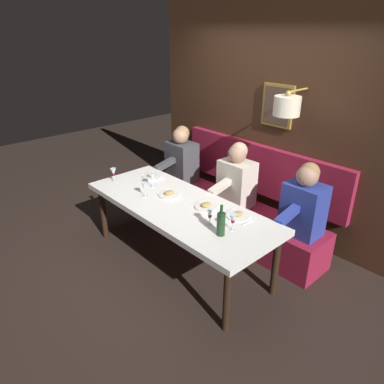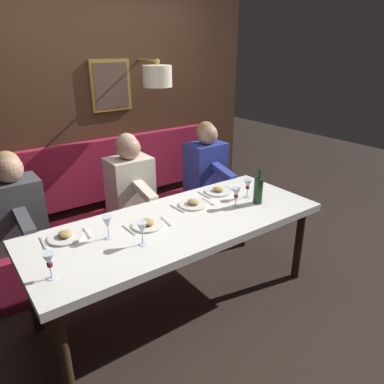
{
  "view_description": "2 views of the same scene",
  "coord_description": "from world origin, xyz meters",
  "px_view_note": "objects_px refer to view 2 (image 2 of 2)",
  "views": [
    {
      "loc": [
        -2.15,
        -2.56,
        2.45
      ],
      "look_at": [
        0.05,
        -0.16,
        0.92
      ],
      "focal_mm": 33.06,
      "sensor_mm": 36.0,
      "label": 1
    },
    {
      "loc": [
        -2.05,
        1.37,
        1.98
      ],
      "look_at": [
        0.05,
        -0.16,
        0.92
      ],
      "focal_mm": 33.84,
      "sensor_mm": 36.0,
      "label": 2
    }
  ],
  "objects_px": {
    "diner_near": "(130,178)",
    "wine_glass_4": "(107,223)",
    "dining_table": "(179,228)",
    "wine_bottle": "(258,190)",
    "wine_glass_2": "(248,185)",
    "wine_glass_0": "(49,261)",
    "wine_glass_1": "(236,193)",
    "diner_nearest": "(206,161)",
    "wine_glass_3": "(142,229)",
    "diner_middle": "(15,204)"
  },
  "relations": [
    {
      "from": "diner_nearest",
      "to": "wine_glass_1",
      "type": "distance_m",
      "value": 1.03
    },
    {
      "from": "wine_glass_2",
      "to": "wine_bottle",
      "type": "distance_m",
      "value": 0.14
    },
    {
      "from": "wine_glass_0",
      "to": "wine_glass_3",
      "type": "relative_size",
      "value": 1.0
    },
    {
      "from": "dining_table",
      "to": "wine_glass_2",
      "type": "distance_m",
      "value": 0.76
    },
    {
      "from": "wine_glass_2",
      "to": "wine_glass_4",
      "type": "bearing_deg",
      "value": 88.38
    },
    {
      "from": "wine_glass_3",
      "to": "dining_table",
      "type": "bearing_deg",
      "value": -69.19
    },
    {
      "from": "diner_nearest",
      "to": "wine_bottle",
      "type": "xyz_separation_m",
      "value": [
        -1.0,
        0.23,
        0.04
      ]
    },
    {
      "from": "wine_glass_1",
      "to": "wine_glass_2",
      "type": "height_order",
      "value": "same"
    },
    {
      "from": "wine_bottle",
      "to": "dining_table",
      "type": "bearing_deg",
      "value": 80.92
    },
    {
      "from": "dining_table",
      "to": "wine_glass_3",
      "type": "distance_m",
      "value": 0.46
    },
    {
      "from": "diner_near",
      "to": "wine_glass_4",
      "type": "relative_size",
      "value": 4.82
    },
    {
      "from": "diner_nearest",
      "to": "wine_glass_1",
      "type": "relative_size",
      "value": 4.82
    },
    {
      "from": "dining_table",
      "to": "wine_glass_0",
      "type": "relative_size",
      "value": 13.91
    },
    {
      "from": "wine_glass_2",
      "to": "wine_glass_3",
      "type": "relative_size",
      "value": 1.0
    },
    {
      "from": "diner_nearest",
      "to": "wine_bottle",
      "type": "relative_size",
      "value": 2.64
    },
    {
      "from": "diner_near",
      "to": "wine_glass_3",
      "type": "height_order",
      "value": "diner_near"
    },
    {
      "from": "diner_nearest",
      "to": "wine_glass_2",
      "type": "bearing_deg",
      "value": 165.86
    },
    {
      "from": "diner_nearest",
      "to": "diner_middle",
      "type": "distance_m",
      "value": 1.92
    },
    {
      "from": "dining_table",
      "to": "diner_middle",
      "type": "relative_size",
      "value": 2.89
    },
    {
      "from": "wine_glass_1",
      "to": "wine_glass_4",
      "type": "bearing_deg",
      "value": 83.61
    },
    {
      "from": "diner_nearest",
      "to": "wine_bottle",
      "type": "bearing_deg",
      "value": 166.89
    },
    {
      "from": "dining_table",
      "to": "wine_bottle",
      "type": "height_order",
      "value": "wine_bottle"
    },
    {
      "from": "dining_table",
      "to": "wine_bottle",
      "type": "relative_size",
      "value": 7.61
    },
    {
      "from": "diner_near",
      "to": "wine_glass_3",
      "type": "bearing_deg",
      "value": 157.1
    },
    {
      "from": "diner_near",
      "to": "wine_bottle",
      "type": "height_order",
      "value": "diner_near"
    },
    {
      "from": "wine_glass_1",
      "to": "wine_glass_2",
      "type": "relative_size",
      "value": 1.0
    },
    {
      "from": "diner_nearest",
      "to": "wine_glass_0",
      "type": "height_order",
      "value": "diner_nearest"
    },
    {
      "from": "diner_near",
      "to": "wine_glass_3",
      "type": "distance_m",
      "value": 1.12
    },
    {
      "from": "dining_table",
      "to": "wine_glass_2",
      "type": "relative_size",
      "value": 13.91
    },
    {
      "from": "wine_glass_1",
      "to": "wine_glass_3",
      "type": "bearing_deg",
      "value": 95.69
    },
    {
      "from": "diner_near",
      "to": "diner_middle",
      "type": "distance_m",
      "value": 1.01
    },
    {
      "from": "diner_nearest",
      "to": "diner_near",
      "type": "bearing_deg",
      "value": 90.0
    },
    {
      "from": "diner_near",
      "to": "wine_glass_2",
      "type": "distance_m",
      "value": 1.1
    },
    {
      "from": "wine_glass_1",
      "to": "wine_glass_2",
      "type": "distance_m",
      "value": 0.23
    },
    {
      "from": "wine_glass_0",
      "to": "wine_glass_1",
      "type": "bearing_deg",
      "value": -85.52
    },
    {
      "from": "dining_table",
      "to": "wine_glass_1",
      "type": "height_order",
      "value": "wine_glass_1"
    },
    {
      "from": "diner_nearest",
      "to": "diner_middle",
      "type": "height_order",
      "value": "same"
    },
    {
      "from": "diner_nearest",
      "to": "wine_glass_4",
      "type": "xyz_separation_m",
      "value": [
        -0.82,
        1.5,
        0.04
      ]
    },
    {
      "from": "wine_glass_4",
      "to": "wine_glass_2",
      "type": "bearing_deg",
      "value": -91.62
    },
    {
      "from": "diner_middle",
      "to": "diner_near",
      "type": "bearing_deg",
      "value": -90.0
    },
    {
      "from": "wine_glass_0",
      "to": "wine_glass_4",
      "type": "relative_size",
      "value": 1.0
    },
    {
      "from": "wine_bottle",
      "to": "diner_middle",
      "type": "bearing_deg",
      "value": 59.45
    },
    {
      "from": "diner_near",
      "to": "wine_glass_1",
      "type": "xyz_separation_m",
      "value": [
        -0.94,
        -0.49,
        0.04
      ]
    },
    {
      "from": "diner_nearest",
      "to": "wine_glass_3",
      "type": "distance_m",
      "value": 1.7
    },
    {
      "from": "diner_near",
      "to": "wine_glass_4",
      "type": "distance_m",
      "value": 1.01
    },
    {
      "from": "wine_glass_1",
      "to": "wine_glass_3",
      "type": "xyz_separation_m",
      "value": [
        -0.09,
        0.92,
        0.0
      ]
    },
    {
      "from": "diner_middle",
      "to": "wine_glass_0",
      "type": "xyz_separation_m",
      "value": [
        -1.06,
        0.03,
        0.04
      ]
    },
    {
      "from": "wine_glass_0",
      "to": "wine_glass_3",
      "type": "xyz_separation_m",
      "value": [
        0.03,
        -0.61,
        0.0
      ]
    },
    {
      "from": "wine_glass_4",
      "to": "dining_table",
      "type": "bearing_deg",
      "value": -96.62
    },
    {
      "from": "diner_nearest",
      "to": "dining_table",
      "type": "bearing_deg",
      "value": 132.64
    }
  ]
}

